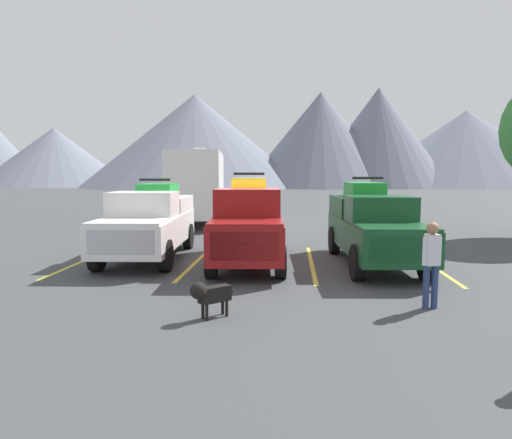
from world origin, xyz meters
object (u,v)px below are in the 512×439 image
Objects in this scene: camper_trailer_a at (198,184)px; dog at (208,293)px; pickup_truck_a at (150,221)px; pickup_truck_b at (248,222)px; pickup_truck_c at (373,224)px; person_a at (432,259)px.

camper_trailer_a reaches higher than dog.
pickup_truck_a is 6.69m from dog.
pickup_truck_a is 0.64× the size of camper_trailer_a.
pickup_truck_b reaches higher than pickup_truck_c.
pickup_truck_b is (3.23, -0.62, 0.07)m from pickup_truck_a.
dog is (-3.95, -5.45, -0.69)m from pickup_truck_c.
pickup_truck_c is at bearing 94.81° from person_a.
camper_trailer_a is 5.11× the size of person_a.
pickup_truck_a is at bearing 169.04° from pickup_truck_b.
pickup_truck_c is (3.70, 0.12, -0.06)m from pickup_truck_b.
person_a is at bearing 12.87° from dog.
pickup_truck_a is 9.49m from camper_trailer_a.
pickup_truck_a is 6.94m from pickup_truck_c.
person_a is 2.31× the size of dog.
pickup_truck_a is at bearing -87.76° from camper_trailer_a.
person_a is (7.67, -14.40, -1.11)m from camper_trailer_a.
pickup_truck_b is 0.97× the size of pickup_truck_c.
pickup_truck_b is 0.61× the size of camper_trailer_a.
pickup_truck_a reaches higher than dog.
dog is (3.34, -15.38, -1.63)m from camper_trailer_a.
person_a is at bearing -46.79° from pickup_truck_b.
person_a is at bearing -34.20° from pickup_truck_a.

